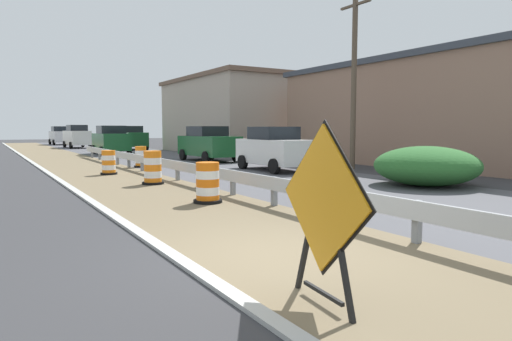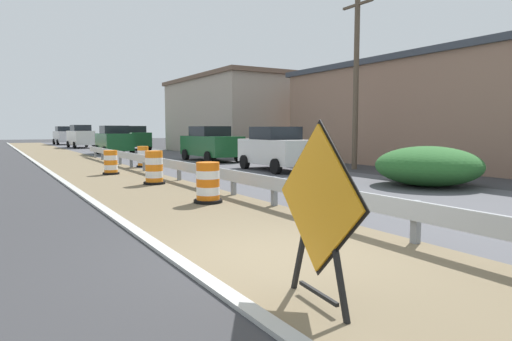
# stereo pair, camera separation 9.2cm
# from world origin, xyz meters

# --- Properties ---
(ground_plane) EXTENTS (160.00, 160.00, 0.00)m
(ground_plane) POSITION_xyz_m (0.00, 0.00, 0.00)
(ground_plane) COLOR #333335
(median_dirt_strip) EXTENTS (3.73, 120.00, 0.01)m
(median_dirt_strip) POSITION_xyz_m (0.67, 0.00, 0.00)
(median_dirt_strip) COLOR #706047
(median_dirt_strip) RESTS_ON ground
(far_lane_asphalt) EXTENTS (7.25, 120.00, 0.00)m
(far_lane_asphalt) POSITION_xyz_m (6.16, 0.00, 0.00)
(far_lane_asphalt) COLOR #4C4C51
(far_lane_asphalt) RESTS_ON ground
(curb_near_edge) EXTENTS (0.20, 120.00, 0.11)m
(curb_near_edge) POSITION_xyz_m (-1.30, 0.00, 0.00)
(curb_near_edge) COLOR #ADADA8
(curb_near_edge) RESTS_ON ground
(guardrail_median) EXTENTS (0.18, 45.41, 0.71)m
(guardrail_median) POSITION_xyz_m (2.29, 2.55, 0.52)
(guardrail_median) COLOR #ADB2B7
(guardrail_median) RESTS_ON ground
(warning_sign_diamond) EXTENTS (0.23, 1.62, 1.95)m
(warning_sign_diamond) POSITION_xyz_m (-0.59, -1.69, 1.05)
(warning_sign_diamond) COLOR black
(warning_sign_diamond) RESTS_ON ground
(traffic_barrel_nearest) EXTENTS (0.72, 0.72, 1.02)m
(traffic_barrel_nearest) POSITION_xyz_m (1.19, 4.81, 0.46)
(traffic_barrel_nearest) COLOR orange
(traffic_barrel_nearest) RESTS_ON ground
(traffic_barrel_close) EXTENTS (0.72, 0.72, 1.11)m
(traffic_barrel_close) POSITION_xyz_m (1.24, 9.15, 0.51)
(traffic_barrel_close) COLOR orange
(traffic_barrel_close) RESTS_ON ground
(traffic_barrel_mid) EXTENTS (0.66, 0.66, 0.98)m
(traffic_barrel_mid) POSITION_xyz_m (0.75, 13.15, 0.44)
(traffic_barrel_mid) COLOR orange
(traffic_barrel_mid) RESTS_ON ground
(traffic_barrel_far) EXTENTS (0.65, 0.65, 1.01)m
(traffic_barrel_far) POSITION_xyz_m (2.91, 15.86, 0.45)
(traffic_barrel_far) COLOR orange
(traffic_barrel_far) RESTS_ON ground
(car_lead_near_lane) EXTENTS (2.06, 4.74, 2.20)m
(car_lead_near_lane) POSITION_xyz_m (4.27, 40.45, 1.10)
(car_lead_near_lane) COLOR silver
(car_lead_near_lane) RESTS_ON ground
(car_trailing_near_lane) EXTENTS (2.03, 4.47, 2.08)m
(car_trailing_near_lane) POSITION_xyz_m (7.74, 33.97, 1.04)
(car_trailing_near_lane) COLOR #195128
(car_trailing_near_lane) RESTS_ON ground
(car_lead_far_lane) EXTENTS (2.17, 4.33, 2.06)m
(car_lead_far_lane) POSITION_xyz_m (4.36, 27.56, 1.03)
(car_lead_far_lane) COLOR #195128
(car_lead_far_lane) RESTS_ON ground
(car_mid_far_lane) EXTENTS (2.21, 4.54, 1.99)m
(car_mid_far_lane) POSITION_xyz_m (7.51, 17.94, 1.00)
(car_mid_far_lane) COLOR #195128
(car_mid_far_lane) RESTS_ON ground
(car_trailing_far_lane) EXTENTS (2.17, 4.11, 2.12)m
(car_trailing_far_lane) POSITION_xyz_m (4.21, 50.55, 1.06)
(car_trailing_far_lane) COLOR silver
(car_trailing_far_lane) RESTS_ON ground
(car_distant_a) EXTENTS (2.15, 4.19, 1.94)m
(car_distant_a) POSITION_xyz_m (7.48, 11.11, 0.97)
(car_distant_a) COLOR silver
(car_distant_a) RESTS_ON ground
(roadside_shop_near) EXTENTS (7.42, 15.92, 5.36)m
(roadside_shop_near) POSITION_xyz_m (16.52, 10.15, 2.69)
(roadside_shop_near) COLOR #93705B
(roadside_shop_near) RESTS_ON ground
(roadside_shop_far) EXTENTS (8.10, 12.94, 5.83)m
(roadside_shop_far) POSITION_xyz_m (13.84, 26.10, 2.93)
(roadside_shop_far) COLOR #AD9E8E
(roadside_shop_far) RESTS_ON ground
(utility_pole_near) EXTENTS (0.24, 1.80, 7.82)m
(utility_pole_near) POSITION_xyz_m (10.84, 9.75, 4.07)
(utility_pole_near) COLOR brown
(utility_pole_near) RESTS_ON ground
(bush_roadside) EXTENTS (3.35, 3.35, 1.29)m
(bush_roadside) POSITION_xyz_m (8.73, 4.15, 0.64)
(bush_roadside) COLOR #286028
(bush_roadside) RESTS_ON ground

